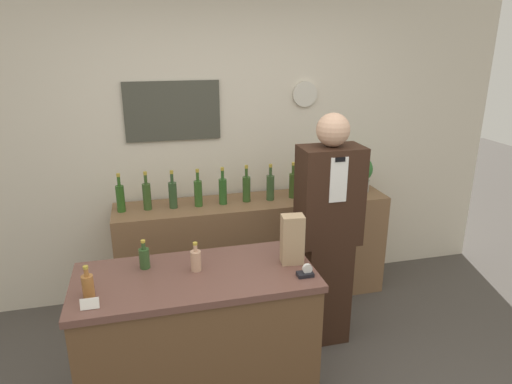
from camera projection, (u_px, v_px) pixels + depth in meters
back_wall at (219, 142)px, 3.88m from camera, size 5.20×0.09×2.70m
back_shelf at (254, 249)px, 3.97m from camera, size 2.30×0.46×0.90m
display_counter at (199, 344)px, 2.71m from camera, size 1.35×0.62×0.94m
shopkeeper at (327, 234)px, 3.27m from camera, size 0.44×0.27×1.73m
potted_plant at (359, 173)px, 4.02m from camera, size 0.24×0.24×0.32m
paper_bag at (292, 239)px, 2.65m from camera, size 0.14×0.10×0.30m
tape_dispenser at (306, 272)px, 2.54m from camera, size 0.09×0.06×0.07m
price_card_left at (90, 304)px, 2.23m from camera, size 0.09×0.02×0.06m
counter_bottle_0 at (88, 285)px, 2.32m from camera, size 0.06×0.06×0.17m
counter_bottle_1 at (144, 258)px, 2.61m from camera, size 0.06×0.06×0.17m
counter_bottle_2 at (196, 260)px, 2.59m from camera, size 0.06×0.06×0.17m
shelf_bottle_0 at (120, 197)px, 3.55m from camera, size 0.07×0.07×0.31m
shelf_bottle_1 at (147, 195)px, 3.59m from camera, size 0.07×0.07×0.31m
shelf_bottle_2 at (173, 194)px, 3.62m from camera, size 0.07×0.07×0.31m
shelf_bottle_3 at (198, 192)px, 3.66m from camera, size 0.07×0.07×0.31m
shelf_bottle_4 at (223, 190)px, 3.71m from camera, size 0.07×0.07×0.31m
shelf_bottle_5 at (246, 188)px, 3.77m from camera, size 0.07×0.07×0.31m
shelf_bottle_6 at (270, 187)px, 3.80m from camera, size 0.07×0.07×0.31m
shelf_bottle_7 at (293, 184)px, 3.86m from camera, size 0.07×0.07×0.31m
shelf_bottle_8 at (315, 183)px, 3.91m from camera, size 0.07×0.07×0.31m
shelf_bottle_9 at (336, 181)px, 3.96m from camera, size 0.07×0.07×0.31m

